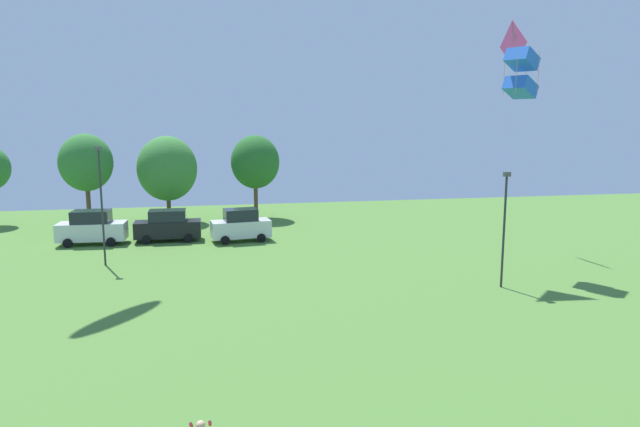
% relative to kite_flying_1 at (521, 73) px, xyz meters
% --- Properties ---
extents(kite_flying_1, '(2.12, 2.04, 2.87)m').
position_rel_kite_flying_1_xyz_m(kite_flying_1, '(0.00, 0.00, 0.00)').
color(kite_flying_1, blue).
extents(kite_flying_3, '(0.42, 3.21, 3.20)m').
position_rel_kite_flying_1_xyz_m(kite_flying_3, '(2.89, 6.21, 2.44)').
color(kite_flying_3, '#E54C93').
extents(parked_car_leftmost, '(4.71, 2.24, 2.43)m').
position_rel_kite_flying_1_xyz_m(parked_car_leftmost, '(-26.01, 11.29, -10.17)').
color(parked_car_leftmost, silver).
rests_on(parked_car_leftmost, ground).
extents(parked_car_second_from_left, '(4.70, 2.00, 2.29)m').
position_rel_kite_flying_1_xyz_m(parked_car_second_from_left, '(-20.80, 11.39, -10.23)').
color(parked_car_second_from_left, black).
rests_on(parked_car_second_from_left, ground).
extents(parked_car_third_from_left, '(4.40, 2.37, 2.37)m').
position_rel_kite_flying_1_xyz_m(parked_car_third_from_left, '(-15.60, 10.30, -10.20)').
color(parked_car_third_from_left, silver).
rests_on(parked_car_third_from_left, ground).
extents(light_post_0, '(0.36, 0.20, 7.20)m').
position_rel_kite_flying_1_xyz_m(light_post_0, '(-24.11, 4.90, -7.36)').
color(light_post_0, '#2D2D33').
rests_on(light_post_0, ground).
extents(light_post_1, '(0.36, 0.20, 6.11)m').
position_rel_kite_flying_1_xyz_m(light_post_1, '(-2.78, -3.97, -7.91)').
color(light_post_1, '#2D2D33').
rests_on(light_post_1, ground).
extents(treeline_tree_1, '(4.23, 4.23, 7.64)m').
position_rel_kite_flying_1_xyz_m(treeline_tree_1, '(-27.51, 18.26, -6.07)').
color(treeline_tree_1, brown).
rests_on(treeline_tree_1, ground).
extents(treeline_tree_2, '(5.02, 5.02, 7.39)m').
position_rel_kite_flying_1_xyz_m(treeline_tree_2, '(-21.23, 19.51, -6.75)').
color(treeline_tree_2, brown).
rests_on(treeline_tree_2, ground).
extents(treeline_tree_3, '(4.29, 4.29, 7.40)m').
position_rel_kite_flying_1_xyz_m(treeline_tree_3, '(-13.69, 20.05, -6.34)').
color(treeline_tree_3, brown).
rests_on(treeline_tree_3, ground).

